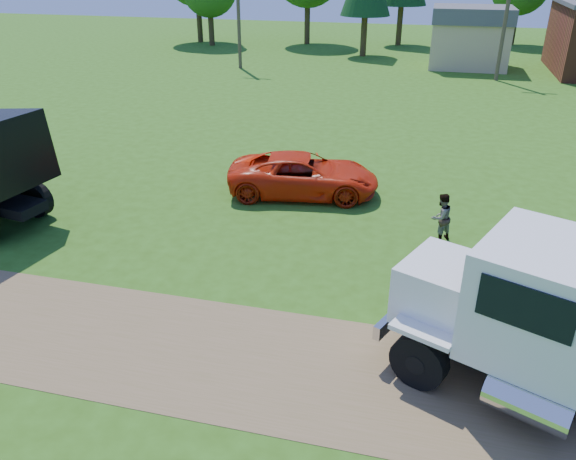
# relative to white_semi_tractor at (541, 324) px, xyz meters

# --- Properties ---
(ground) EXTENTS (140.00, 140.00, 0.00)m
(ground) POSITION_rel_white_semi_tractor_xyz_m (-4.07, -0.46, -1.80)
(ground) COLOR #2F5713
(ground) RESTS_ON ground
(dirt_track) EXTENTS (120.00, 4.20, 0.01)m
(dirt_track) POSITION_rel_white_semi_tractor_xyz_m (-4.07, -0.46, -1.79)
(dirt_track) COLOR brown
(dirt_track) RESTS_ON ground
(white_semi_tractor) EXTENTS (8.78, 5.86, 5.26)m
(white_semi_tractor) POSITION_rel_white_semi_tractor_xyz_m (0.00, 0.00, 0.00)
(white_semi_tractor) COLOR black
(white_semi_tractor) RESTS_ON ground
(orange_pickup) EXTENTS (6.12, 3.53, 1.60)m
(orange_pickup) POSITION_rel_white_semi_tractor_xyz_m (-7.11, 9.65, -1.00)
(orange_pickup) COLOR red
(orange_pickup) RESTS_ON ground
(spectator_b) EXTENTS (1.00, 1.00, 1.64)m
(spectator_b) POSITION_rel_white_semi_tractor_xyz_m (-1.92, 6.92, -0.98)
(spectator_b) COLOR #999999
(spectator_b) RESTS_ON ground
(tan_shed) EXTENTS (6.20, 5.40, 4.70)m
(tan_shed) POSITION_rel_white_semi_tractor_xyz_m (-0.07, 39.54, 0.63)
(tan_shed) COLOR tan
(tan_shed) RESTS_ON ground
(utility_poles) EXTENTS (42.20, 0.28, 9.00)m
(utility_poles) POSITION_rel_white_semi_tractor_xyz_m (1.93, 34.54, 2.92)
(utility_poles) COLOR #453627
(utility_poles) RESTS_ON ground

